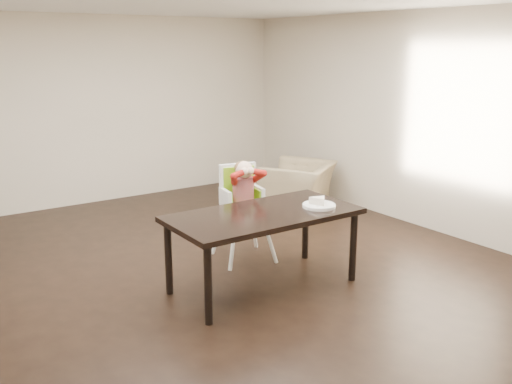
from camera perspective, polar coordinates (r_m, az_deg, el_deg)
ground at (r=5.85m, az=-3.61°, el=-8.40°), size 7.00×7.00×0.00m
room_walls at (r=5.41m, az=-3.92°, el=10.03°), size 6.02×7.02×2.71m
dining_table at (r=5.37m, az=0.76°, el=-2.85°), size 1.80×0.90×0.75m
high_chair at (r=6.10m, az=-1.36°, el=0.21°), size 0.53×0.53×1.09m
plate at (r=5.55m, az=6.32°, el=-1.16°), size 0.42×0.42×0.09m
armchair at (r=8.10m, az=4.26°, el=1.36°), size 1.20×1.10×0.88m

